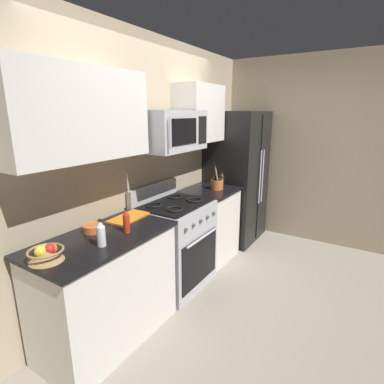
% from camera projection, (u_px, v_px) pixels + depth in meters
% --- Properties ---
extents(ground_plane, '(16.00, 16.00, 0.00)m').
position_uv_depth(ground_plane, '(226.00, 300.00, 3.03)').
color(ground_plane, gray).
extents(wall_back, '(8.00, 0.10, 2.60)m').
position_uv_depth(wall_back, '(145.00, 164.00, 3.20)').
color(wall_back, tan).
rests_on(wall_back, ground).
extents(counter_left, '(1.15, 0.61, 0.91)m').
position_uv_depth(counter_left, '(107.00, 288.00, 2.43)').
color(counter_left, silver).
rests_on(counter_left, ground).
extents(range_oven, '(0.76, 0.65, 1.09)m').
position_uv_depth(range_oven, '(175.00, 243.00, 3.22)').
color(range_oven, '#B2B5BA').
rests_on(range_oven, ground).
extents(counter_right, '(0.71, 0.61, 0.91)m').
position_uv_depth(counter_right, '(209.00, 224.00, 3.83)').
color(counter_right, silver).
rests_on(counter_right, ground).
extents(refrigerator, '(0.85, 0.72, 1.85)m').
position_uv_depth(refrigerator, '(237.00, 177.00, 4.36)').
color(refrigerator, black).
rests_on(refrigerator, ground).
extents(wall_right, '(0.10, 8.00, 2.60)m').
position_uv_depth(wall_right, '(290.00, 150.00, 4.39)').
color(wall_right, tan).
rests_on(wall_right, ground).
extents(microwave, '(0.74, 0.44, 0.39)m').
position_uv_depth(microwave, '(171.00, 131.00, 2.93)').
color(microwave, '#B2B5BA').
extents(upper_cabinets_left, '(1.14, 0.34, 0.66)m').
position_uv_depth(upper_cabinets_left, '(77.00, 114.00, 2.15)').
color(upper_cabinets_left, silver).
extents(upper_cabinets_right, '(0.70, 0.34, 0.66)m').
position_uv_depth(upper_cabinets_right, '(199.00, 114.00, 3.57)').
color(upper_cabinets_right, silver).
extents(utensil_crock, '(0.15, 0.15, 0.32)m').
position_uv_depth(utensil_crock, '(217.00, 184.00, 3.71)').
color(utensil_crock, '#D1662D').
rests_on(utensil_crock, counter_right).
extents(fruit_basket, '(0.22, 0.22, 0.10)m').
position_uv_depth(fruit_basket, '(46.00, 253.00, 1.93)').
color(fruit_basket, '#9E7A4C').
rests_on(fruit_basket, counter_left).
extents(cutting_board, '(0.41, 0.23, 0.02)m').
position_uv_depth(cutting_board, '(129.00, 217.00, 2.70)').
color(cutting_board, orange).
rests_on(cutting_board, counter_left).
extents(bottle_soy, '(0.06, 0.06, 0.19)m').
position_uv_depth(bottle_soy, '(222.00, 179.00, 3.89)').
color(bottle_soy, '#382314').
rests_on(bottle_soy, counter_right).
extents(bottle_vinegar, '(0.06, 0.06, 0.20)m').
position_uv_depth(bottle_vinegar, '(101.00, 234.00, 2.12)').
color(bottle_vinegar, silver).
rests_on(bottle_vinegar, counter_left).
extents(bottle_hot_sauce, '(0.05, 0.05, 0.20)m').
position_uv_depth(bottle_hot_sauce, '(126.00, 221.00, 2.36)').
color(bottle_hot_sauce, red).
rests_on(bottle_hot_sauce, counter_left).
extents(prep_bowl, '(0.16, 0.16, 0.06)m').
position_uv_depth(prep_bowl, '(93.00, 228.00, 2.40)').
color(prep_bowl, '#D1662D').
rests_on(prep_bowl, counter_left).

